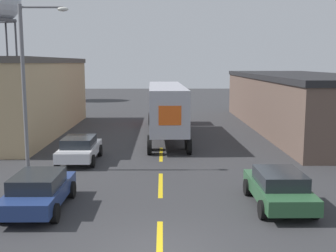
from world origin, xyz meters
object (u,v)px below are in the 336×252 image
object	(u,v)px
parked_car_left_far	(79,148)
parked_car_left_near	(39,190)
street_lamp	(29,77)
parked_car_right_near	(279,187)
semi_truck	(166,105)

from	to	relation	value
parked_car_left_far	parked_car_left_near	bearing A→B (deg)	-90.00
parked_car_left_far	parked_car_left_near	size ratio (longest dim) A/B	1.00
parked_car_left_far	parked_car_left_near	xyz separation A→B (m)	(0.00, -7.98, 0.00)
street_lamp	parked_car_left_near	bearing A→B (deg)	-71.01
parked_car_right_near	parked_car_left_far	bearing A→B (deg)	140.38
semi_truck	parked_car_left_far	size ratio (longest dim) A/B	3.44
semi_truck	street_lamp	bearing A→B (deg)	-125.58
semi_truck	parked_car_left_near	size ratio (longest dim) A/B	3.44
parked_car_left_far	parked_car_right_near	size ratio (longest dim) A/B	1.00
parked_car_left_far	parked_car_left_near	distance (m)	7.98
semi_truck	parked_car_right_near	bearing A→B (deg)	-76.65
parked_car_left_far	parked_car_right_near	xyz separation A→B (m)	(9.32, -7.72, 0.00)
parked_car_left_far	semi_truck	bearing A→B (deg)	59.83
parked_car_right_near	street_lamp	size ratio (longest dim) A/B	0.53
parked_car_left_far	parked_car_right_near	bearing A→B (deg)	-39.62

